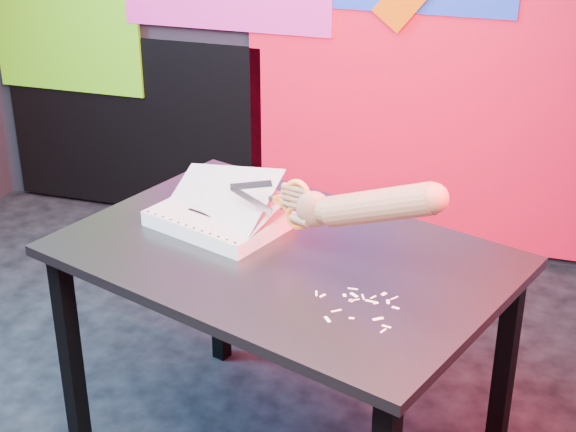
% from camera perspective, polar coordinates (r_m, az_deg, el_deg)
% --- Properties ---
extents(room, '(3.01, 3.01, 2.71)m').
position_cam_1_polar(room, '(2.46, -10.96, 12.74)').
color(room, black).
rests_on(room, ground).
extents(backdrop, '(2.88, 0.05, 2.08)m').
position_cam_1_polar(backdrop, '(3.85, 0.49, 11.75)').
color(backdrop, red).
rests_on(backdrop, ground).
extents(work_table, '(1.39, 1.15, 0.75)m').
position_cam_1_polar(work_table, '(2.45, -0.31, -4.19)').
color(work_table, black).
rests_on(work_table, ground).
extents(printout_stack, '(0.43, 0.37, 0.19)m').
position_cam_1_polar(printout_stack, '(2.55, -4.48, -0.12)').
color(printout_stack, silver).
rests_on(printout_stack, work_table).
extents(scissors, '(0.25, 0.08, 0.15)m').
position_cam_1_polar(scissors, '(2.34, 0.25, 0.83)').
color(scissors, white).
rests_on(scissors, printout_stack).
extents(hand_forearm, '(0.44, 0.16, 0.20)m').
position_cam_1_polar(hand_forearm, '(2.22, 5.19, 0.68)').
color(hand_forearm, brown).
rests_on(hand_forearm, work_table).
extents(paper_clippings, '(0.22, 0.19, 0.00)m').
position_cam_1_polar(paper_clippings, '(2.17, 4.79, -5.75)').
color(paper_clippings, white).
rests_on(paper_clippings, work_table).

